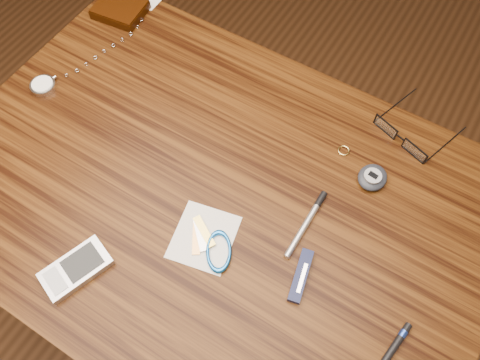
{
  "coord_description": "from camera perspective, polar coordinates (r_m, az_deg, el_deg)",
  "views": [
    {
      "loc": [
        0.24,
        -0.3,
        1.5
      ],
      "look_at": [
        0.04,
        0.04,
        0.76
      ],
      "focal_mm": 35.0,
      "sensor_mm": 36.0,
      "label": 1
    }
  ],
  "objects": [
    {
      "name": "silver_pen",
      "position": [
        0.82,
        8.41,
        -4.7
      ],
      "size": [
        0.01,
        0.14,
        0.01
      ],
      "color": "silver",
      "rests_on": "desk"
    },
    {
      "name": "ground",
      "position": [
        1.55,
        -1.95,
        -14.02
      ],
      "size": [
        3.8,
        3.8,
        0.0
      ],
      "primitive_type": "plane",
      "color": "#472814",
      "rests_on": "ground"
    },
    {
      "name": "gold_ring",
      "position": [
        0.9,
        12.52,
        3.53
      ],
      "size": [
        0.02,
        0.02,
        0.0
      ],
      "primitive_type": "torus",
      "rotation": [
        0.0,
        0.0,
        -0.05
      ],
      "color": "#F1CC66",
      "rests_on": "desk"
    },
    {
      "name": "pocket_knife",
      "position": [
        0.78,
        7.43,
        -11.49
      ],
      "size": [
        0.04,
        0.09,
        0.01
      ],
      "color": "#0E1835",
      "rests_on": "desk"
    },
    {
      "name": "desk",
      "position": [
        0.94,
        -3.14,
        -4.09
      ],
      "size": [
        1.0,
        0.7,
        0.75
      ],
      "color": "#3C1F09",
      "rests_on": "ground"
    },
    {
      "name": "wallet_and_card",
      "position": [
        1.15,
        -14.35,
        19.53
      ],
      "size": [
        0.12,
        0.14,
        0.02
      ],
      "color": "black",
      "rests_on": "desk"
    },
    {
      "name": "eyeglasses",
      "position": [
        0.94,
        19.17,
        4.99
      ],
      "size": [
        0.16,
        0.16,
        0.03
      ],
      "color": "black",
      "rests_on": "desk"
    },
    {
      "name": "pocket_watch",
      "position": [
        1.05,
        -22.51,
        10.8
      ],
      "size": [
        0.09,
        0.31,
        0.02
      ],
      "color": "silver",
      "rests_on": "desk"
    },
    {
      "name": "notepad_keys",
      "position": [
        0.8,
        -3.5,
        -7.83
      ],
      "size": [
        0.14,
        0.13,
        0.01
      ],
      "color": "silver",
      "rests_on": "desk"
    },
    {
      "name": "pda_phone",
      "position": [
        0.82,
        -19.36,
        -10.17
      ],
      "size": [
        0.09,
        0.12,
        0.02
      ],
      "color": "#AEADB2",
      "rests_on": "desk"
    },
    {
      "name": "black_blue_pen",
      "position": [
        0.79,
        18.45,
        -18.51
      ],
      "size": [
        0.02,
        0.09,
        0.01
      ],
      "color": "black",
      "rests_on": "desk"
    },
    {
      "name": "pedometer",
      "position": [
        0.88,
        15.84,
        0.32
      ],
      "size": [
        0.06,
        0.06,
        0.02
      ],
      "color": "black",
      "rests_on": "desk"
    }
  ]
}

